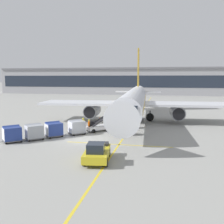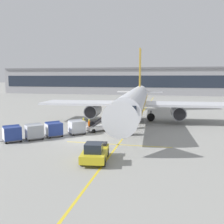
# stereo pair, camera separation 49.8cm
# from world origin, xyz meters

# --- Properties ---
(ground_plane) EXTENTS (600.00, 600.00, 0.00)m
(ground_plane) POSITION_xyz_m (0.00, 0.00, 0.00)
(ground_plane) COLOR gray
(parked_airplane) EXTENTS (31.99, 41.32, 13.88)m
(parked_airplane) POSITION_xyz_m (4.79, 14.20, 3.52)
(parked_airplane) COLOR silver
(parked_airplane) RESTS_ON ground
(belt_loader) EXTENTS (4.56, 4.73, 2.97)m
(belt_loader) POSITION_xyz_m (0.96, 5.55, 0.86)
(belt_loader) COLOR silver
(belt_loader) RESTS_ON ground
(baggage_cart_lead) EXTENTS (2.55, 2.54, 1.91)m
(baggage_cart_lead) POSITION_xyz_m (-1.44, 2.87, 1.00)
(baggage_cart_lead) COLOR #515156
(baggage_cart_lead) RESTS_ON ground
(baggage_cart_second) EXTENTS (2.55, 2.54, 1.91)m
(baggage_cart_second) POSITION_xyz_m (-3.77, 0.89, 1.00)
(baggage_cart_second) COLOR #515156
(baggage_cart_second) RESTS_ON ground
(baggage_cart_third) EXTENTS (2.55, 2.54, 1.91)m
(baggage_cart_third) POSITION_xyz_m (-5.47, -0.92, 1.00)
(baggage_cart_third) COLOR #515156
(baggage_cart_third) RESTS_ON ground
(baggage_cart_fourth) EXTENTS (2.55, 2.54, 1.91)m
(baggage_cart_fourth) POSITION_xyz_m (-7.40, -2.52, 1.00)
(baggage_cart_fourth) COLOR #515156
(baggage_cart_fourth) RESTS_ON ground
(pushback_tug) EXTENTS (2.68, 4.64, 1.83)m
(pushback_tug) POSITION_xyz_m (3.98, -7.12, 0.83)
(pushback_tug) COLOR gold
(pushback_tug) RESTS_ON ground
(ground_crew_by_loader) EXTENTS (0.29, 0.57, 1.74)m
(ground_crew_by_loader) POSITION_xyz_m (-0.27, 4.60, 1.00)
(ground_crew_by_loader) COLOR #333847
(ground_crew_by_loader) RESTS_ON ground
(ground_crew_by_carts) EXTENTS (0.45, 0.43, 1.74)m
(ground_crew_by_carts) POSITION_xyz_m (-1.48, 5.76, 1.00)
(ground_crew_by_carts) COLOR black
(ground_crew_by_carts) RESTS_ON ground
(safety_cone_engine_keepout) EXTENTS (0.53, 0.53, 0.61)m
(safety_cone_engine_keepout) POSITION_xyz_m (-1.46, 9.99, 0.30)
(safety_cone_engine_keepout) COLOR black
(safety_cone_engine_keepout) RESTS_ON ground
(safety_cone_wingtip) EXTENTS (0.67, 0.67, 0.76)m
(safety_cone_wingtip) POSITION_xyz_m (-0.99, 13.13, 0.37)
(safety_cone_wingtip) COLOR black
(safety_cone_wingtip) RESTS_ON ground
(safety_cone_nose_mark) EXTENTS (0.55, 0.55, 0.63)m
(safety_cone_nose_mark) POSITION_xyz_m (-0.20, 14.17, 0.31)
(safety_cone_nose_mark) COLOR black
(safety_cone_nose_mark) RESTS_ON ground
(apron_guidance_line_lead_in) EXTENTS (0.20, 110.00, 0.01)m
(apron_guidance_line_lead_in) POSITION_xyz_m (4.92, 13.44, 0.00)
(apron_guidance_line_lead_in) COLOR yellow
(apron_guidance_line_lead_in) RESTS_ON ground
(apron_guidance_line_stop_bar) EXTENTS (12.00, 0.20, 0.01)m
(apron_guidance_line_stop_bar) POSITION_xyz_m (4.83, -1.13, 0.00)
(apron_guidance_line_stop_bar) COLOR yellow
(apron_guidance_line_stop_bar) RESTS_ON ground
(terminal_building) EXTENTS (123.42, 20.87, 11.59)m
(terminal_building) POSITION_xyz_m (-3.34, 88.85, 5.74)
(terminal_building) COLOR #939399
(terminal_building) RESTS_ON ground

